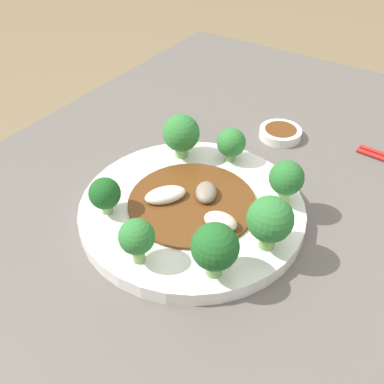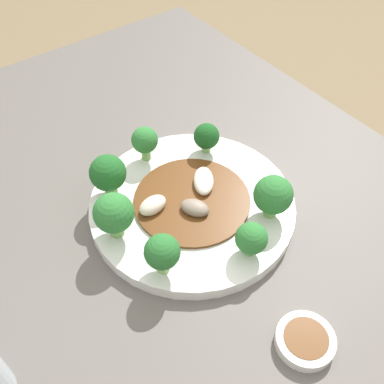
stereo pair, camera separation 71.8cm
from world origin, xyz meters
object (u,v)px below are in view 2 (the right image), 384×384
broccoli_southwest (273,195)px  broccoli_west (251,239)px  broccoli_northeast (108,174)px  sauce_dish (305,340)px  broccoli_east (145,141)px  broccoli_southeast (206,137)px  stirfry_center (189,199)px  broccoli_northwest (162,253)px  broccoli_north (114,214)px  plate (192,206)px

broccoli_southwest → broccoli_west: broccoli_southwest is taller
broccoli_northeast → sauce_dish: size_ratio=0.97×
broccoli_southwest → broccoli_west: 0.07m
broccoli_east → sauce_dish: broccoli_east is taller
broccoli_southeast → stirfry_center: 0.11m
broccoli_northwest → stirfry_center: size_ratio=0.37×
broccoli_west → broccoli_east: size_ratio=0.88×
broccoli_southeast → broccoli_east: 0.10m
broccoli_southeast → broccoli_north: bearing=106.4°
broccoli_southeast → stirfry_center: broccoli_southeast is taller
broccoli_north → sauce_dish: bearing=-159.0°
broccoli_southwest → broccoli_east: broccoli_southwest is taller
plate → broccoli_southwest: bearing=-138.5°
broccoli_northwest → broccoli_southwest: size_ratio=0.92×
broccoli_southeast → broccoli_north: (-0.06, 0.20, 0.01)m
broccoli_north → broccoli_west: broccoli_north is taller
broccoli_north → broccoli_southwest: bearing=-117.5°
plate → broccoli_northwest: size_ratio=4.80×
broccoli_north → broccoli_west: 0.18m
plate → stirfry_center: size_ratio=1.76×
broccoli_northwest → sauce_dish: (-0.17, -0.08, -0.05)m
broccoli_northeast → stirfry_center: 0.12m
broccoli_west → sauce_dish: 0.13m
broccoli_northwest → stirfry_center: bearing=-52.5°
stirfry_center → sauce_dish: stirfry_center is taller
broccoli_west → broccoli_southwest: bearing=-64.5°
broccoli_west → stirfry_center: (0.12, 0.01, -0.02)m
plate → broccoli_southeast: size_ratio=5.85×
broccoli_northwest → sauce_dish: size_ratio=0.89×
plate → stirfry_center: bearing=49.4°
broccoli_east → stirfry_center: (-0.11, -0.00, -0.03)m
stirfry_center → broccoli_east: bearing=0.4°
broccoli_north → broccoli_east: bearing=-48.0°
broccoli_southeast → broccoli_southwest: size_ratio=0.76×
broccoli_southeast → broccoli_northeast: bearing=86.1°
broccoli_northwest → broccoli_north: bearing=11.8°
broccoli_southeast → stirfry_center: size_ratio=0.30×
plate → broccoli_north: broccoli_north is taller
broccoli_north → broccoli_east: broccoli_north is taller
broccoli_northeast → stirfry_center: (-0.08, -0.08, -0.03)m
broccoli_west → stirfry_center: broccoli_west is taller
broccoli_northwest → broccoli_southwest: 0.17m
broccoli_southwest → broccoli_northeast: (0.17, 0.16, 0.00)m
broccoli_southwest → sauce_dish: bearing=150.1°
plate → broccoli_southeast: bearing=-48.6°
broccoli_southwest → broccoli_southeast: bearing=-3.0°
broccoli_northwest → broccoli_southwest: (-0.01, -0.17, 0.00)m
broccoli_southeast → stirfry_center: bearing=129.5°
broccoli_north → sauce_dish: size_ratio=1.00×
plate → broccoli_southwest: (-0.08, -0.07, 0.05)m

